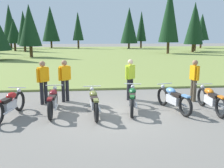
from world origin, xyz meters
TOP-DOWN VIEW (x-y plane):
  - ground_plane at (0.00, 0.00)m, footprint 140.00×140.00m
  - grass_moorland at (0.00, 25.62)m, footprint 80.00×44.00m
  - forest_treeline at (-1.87, 33.66)m, footprint 42.27×28.46m
  - motorcycle_red at (-3.39, -0.06)m, footprint 0.69×2.08m
  - motorcycle_maroon at (-2.05, 0.22)m, footprint 0.62×2.10m
  - motorcycle_olive at (-0.68, -0.10)m, footprint 0.62×2.10m
  - motorcycle_british_green at (0.67, 0.18)m, footprint 0.68×2.08m
  - motorcycle_sky_blue at (2.11, 0.10)m, footprint 0.75×2.07m
  - motorcycle_orange at (3.38, -0.13)m, footprint 0.62×2.10m
  - rider_in_hivis_vest at (3.36, 1.24)m, footprint 0.26×0.55m
  - rider_near_row_end at (-2.55, 1.44)m, footprint 0.42×0.41m
  - rider_with_back_turned at (-1.76, 1.70)m, footprint 0.47×0.38m
  - rider_checking_bike at (0.86, 1.74)m, footprint 0.45×0.40m

SIDE VIEW (x-z plane):
  - ground_plane at x=0.00m, z-range 0.00..0.00m
  - grass_moorland at x=0.00m, z-range 0.00..0.10m
  - motorcycle_red at x=-3.39m, z-range 0.00..0.88m
  - motorcycle_maroon at x=-2.05m, z-range 0.00..0.88m
  - motorcycle_olive at x=-0.68m, z-range 0.00..0.88m
  - motorcycle_british_green at x=0.67m, z-range 0.00..0.88m
  - motorcycle_sky_blue at x=2.11m, z-range 0.00..0.88m
  - motorcycle_orange at x=3.38m, z-range 0.00..0.88m
  - rider_in_hivis_vest at x=3.36m, z-range 0.11..1.78m
  - rider_near_row_end at x=-2.55m, z-range 0.11..1.78m
  - rider_with_back_turned at x=-1.76m, z-range 0.11..1.78m
  - rider_checking_bike at x=0.86m, z-range 0.11..1.78m
  - forest_treeline at x=-1.87m, z-range -0.16..8.99m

